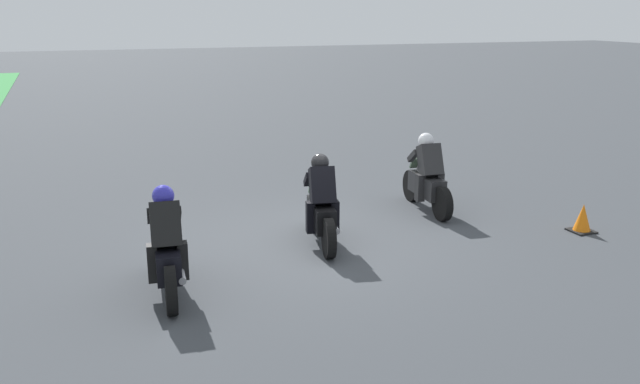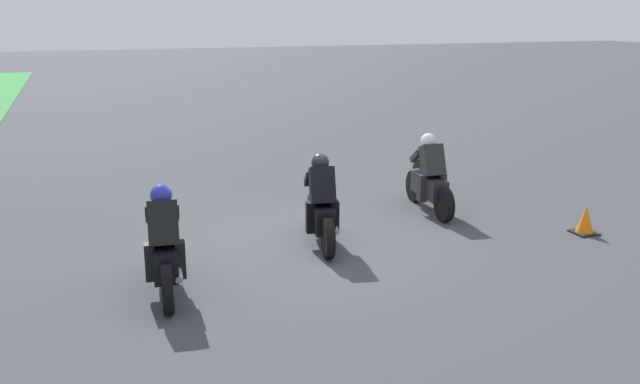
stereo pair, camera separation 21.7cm
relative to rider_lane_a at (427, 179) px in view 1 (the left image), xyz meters
name	(u,v)px [view 1 (the left image)]	position (x,y,z in m)	size (l,w,h in m)	color
ground_plane	(311,242)	(-1.00, 2.75, -0.62)	(120.00, 120.00, 0.00)	#3B3F43
rider_lane_a	(427,179)	(0.00, 0.00, 0.00)	(2.04, 0.55, 1.51)	black
rider_lane_b	(321,207)	(-1.08, 2.60, 0.00)	(2.03, 0.62, 1.51)	black
rider_lane_c	(167,250)	(-2.27, 5.30, 0.00)	(2.04, 0.56, 1.51)	black
traffic_cone	(583,219)	(-2.14, -1.92, -0.39)	(0.40, 0.40, 0.50)	black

